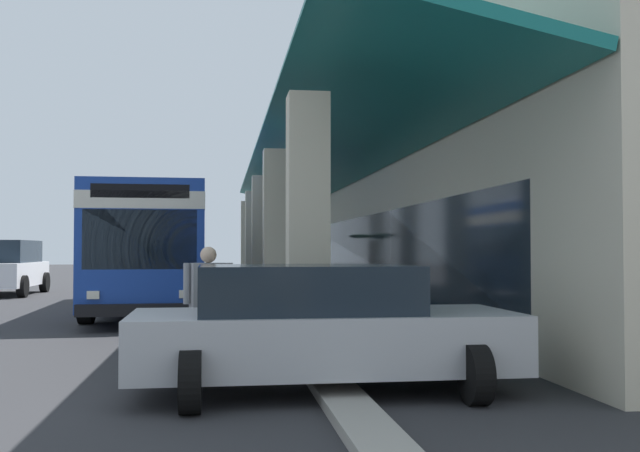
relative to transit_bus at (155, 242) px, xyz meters
name	(u,v)px	position (x,y,z in m)	size (l,w,h in m)	color
ground	(415,303)	(-1.40, 7.70, -1.85)	(120.00, 120.00, 0.00)	#2D2D30
curb_strip	(266,304)	(-0.71, 3.09, -1.79)	(34.34, 0.50, 0.12)	#9E998E
plaza_building	(580,182)	(-0.71, 12.72, 1.87)	(28.92, 17.15, 7.44)	beige
transit_bus	(155,242)	(0.00, 0.00, 0.00)	(11.29, 3.08, 3.34)	#193D9E
parked_sedan_silver	(319,327)	(12.21, 2.93, -1.10)	(2.48, 4.42, 1.47)	#B2B5BA
parked_suv_white	(7,267)	(-7.34, -5.87, -0.84)	(4.81, 2.23, 1.97)	silver
pedestrian	(208,300)	(10.28, 1.62, -0.90)	(0.36, 0.68, 1.69)	#726651
potted_palm	(301,277)	(-5.42, 4.63, -1.20)	(1.79, 1.79, 2.24)	gray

